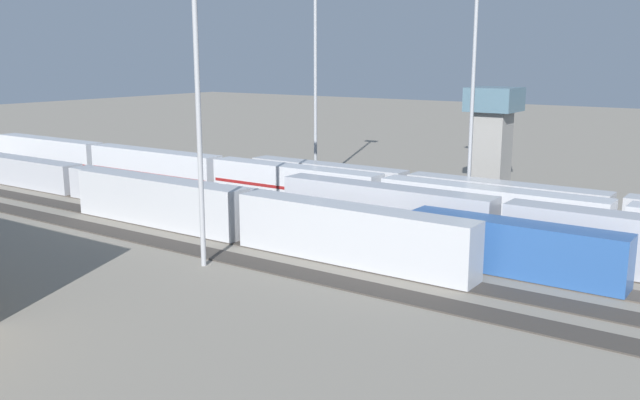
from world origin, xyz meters
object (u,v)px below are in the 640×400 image
at_px(train_on_track_3, 501,227).
at_px(train_on_track_2, 294,187).
at_px(train_on_track_4, 204,200).
at_px(light_mast_2, 475,33).
at_px(light_mast_1, 196,53).
at_px(train_on_track_5, 245,216).
at_px(train_on_track_0, 504,199).
at_px(control_tower, 492,133).
at_px(light_mast_0, 315,45).

height_order(train_on_track_3, train_on_track_2, same).
bearing_deg(train_on_track_4, light_mast_2, -133.29).
bearing_deg(light_mast_1, train_on_track_2, -71.91).
xyz_separation_m(train_on_track_3, train_on_track_5, (21.80, 10.00, 0.00)).
distance_m(train_on_track_4, light_mast_2, 36.31).
relative_size(train_on_track_0, train_on_track_5, 1.51).
bearing_deg(train_on_track_3, light_mast_1, 42.00).
bearing_deg(light_mast_1, light_mast_2, -104.32).
height_order(train_on_track_2, train_on_track_4, train_on_track_2).
bearing_deg(control_tower, light_mast_2, 91.97).
bearing_deg(train_on_track_5, control_tower, -106.96).
relative_size(train_on_track_0, light_mast_0, 2.33).
xyz_separation_m(train_on_track_0, control_tower, (5.74, -10.53, 6.14)).
xyz_separation_m(train_on_track_2, light_mast_1, (-7.46, 22.83, 15.41)).
bearing_deg(train_on_track_3, train_on_track_5, 24.64).
xyz_separation_m(train_on_track_0, light_mast_1, (14.58, 32.83, 16.03)).
bearing_deg(train_on_track_2, train_on_track_3, 169.61).
bearing_deg(control_tower, light_mast_0, 16.36).
distance_m(light_mast_1, control_tower, 45.34).
height_order(train_on_track_3, train_on_track_4, train_on_track_3).
bearing_deg(light_mast_2, light_mast_1, 75.68).
height_order(train_on_track_2, control_tower, control_tower).
height_order(train_on_track_0, light_mast_0, light_mast_0).
bearing_deg(train_on_track_2, train_on_track_4, 63.64).
distance_m(train_on_track_3, train_on_track_0, 15.89).
bearing_deg(train_on_track_0, light_mast_1, 66.05).
distance_m(train_on_track_2, light_mast_1, 28.53).
bearing_deg(light_mast_0, train_on_track_0, 172.43).
distance_m(train_on_track_0, control_tower, 13.47).
bearing_deg(light_mast_2, train_on_track_0, 152.56).
xyz_separation_m(light_mast_2, control_tower, (0.26, -7.69, -12.23)).
bearing_deg(light_mast_0, control_tower, -163.64).
xyz_separation_m(train_on_track_3, train_on_track_4, (32.22, 5.00, -0.53)).
height_order(train_on_track_2, train_on_track_5, same).
height_order(train_on_track_5, control_tower, control_tower).
bearing_deg(train_on_track_0, light_mast_2, -27.44).
relative_size(light_mast_1, control_tower, 2.04).
distance_m(train_on_track_3, control_tower, 28.32).
xyz_separation_m(train_on_track_4, train_on_track_5, (-10.42, 5.00, 0.53)).
bearing_deg(train_on_track_5, train_on_track_0, -123.56).
xyz_separation_m(light_mast_0, light_mast_2, (-23.18, 0.96, 1.18)).
bearing_deg(light_mast_2, train_on_track_3, 120.94).
distance_m(train_on_track_5, light_mast_2, 34.83).
relative_size(light_mast_2, control_tower, 2.36).
relative_size(train_on_track_5, control_tower, 3.39).
bearing_deg(light_mast_0, train_on_track_3, 150.96).
xyz_separation_m(train_on_track_3, light_mast_0, (33.88, -18.81, 16.55)).
bearing_deg(light_mast_0, train_on_track_4, 93.99).
height_order(train_on_track_3, light_mast_1, light_mast_1).
xyz_separation_m(train_on_track_3, train_on_track_0, (5.22, -15.00, -0.64)).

